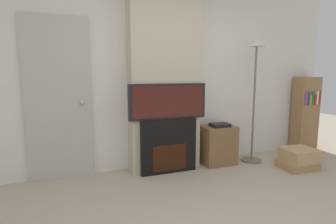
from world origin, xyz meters
TOP-DOWN VIEW (x-y plane):
  - wall_back at (0.00, 2.03)m, footprint 6.00×0.06m
  - chimney_breast at (0.00, 1.85)m, footprint 0.99×0.31m
  - fireplace at (0.00, 1.69)m, footprint 0.80×0.15m
  - television at (0.00, 1.69)m, footprint 1.10×0.07m
  - floor_lamp at (1.41, 1.66)m, footprint 0.31×0.31m
  - box_stack at (1.84, 1.15)m, footprint 0.54×0.46m
  - media_stand at (0.84, 1.74)m, footprint 0.50×0.36m
  - bookshelf at (2.68, 1.84)m, footprint 0.42×0.27m
  - entry_door at (-1.38, 1.97)m, footprint 0.81×0.09m

SIDE VIEW (x-z plane):
  - box_stack at x=1.84m, z-range 0.00..0.29m
  - media_stand at x=0.84m, z-range -0.02..0.62m
  - fireplace at x=0.00m, z-range 0.00..0.76m
  - bookshelf at x=2.68m, z-range 0.00..1.32m
  - television at x=0.00m, z-range 0.76..1.24m
  - entry_door at x=-1.38m, z-range 0.00..2.09m
  - floor_lamp at x=1.41m, z-range 0.34..2.22m
  - wall_back at x=0.00m, z-range 0.00..2.70m
  - chimney_breast at x=0.00m, z-range 0.00..2.70m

